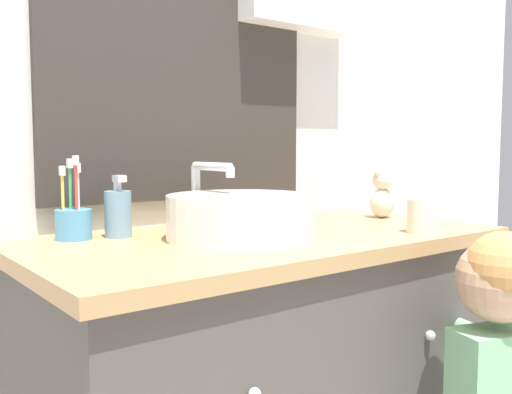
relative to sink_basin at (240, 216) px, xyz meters
name	(u,v)px	position (x,y,z in m)	size (l,w,h in m)	color
wall_back	(202,62)	(0.11, 0.34, 0.40)	(3.20, 0.18, 2.50)	silver
sink_basin	(240,216)	(0.00, 0.00, 0.00)	(0.35, 0.39, 0.18)	white
toothbrush_holder	(73,221)	(-0.31, 0.23, -0.01)	(0.08, 0.08, 0.20)	#4C93C6
soap_dispenser	(118,213)	(-0.21, 0.20, 0.00)	(0.06, 0.06, 0.15)	#6B93B2
child_figure	(495,370)	(0.37, -0.43, -0.33)	(0.28, 0.39, 0.87)	slate
teddy_bear	(383,195)	(0.58, 0.06, 0.02)	(0.08, 0.07, 0.15)	beige
drinking_cup	(421,216)	(0.42, -0.20, -0.01)	(0.07, 0.07, 0.09)	silver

